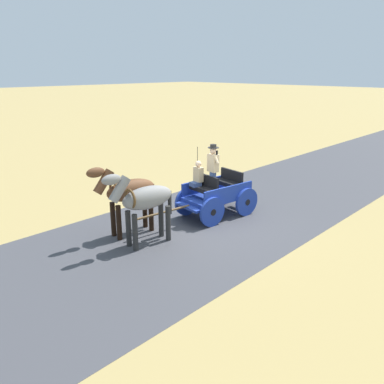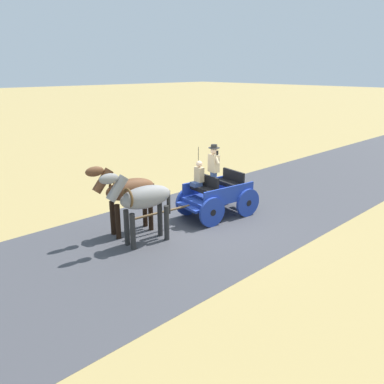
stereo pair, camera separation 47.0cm
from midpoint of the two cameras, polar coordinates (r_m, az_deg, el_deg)
name	(u,v)px [view 2 (the right image)]	position (r m, az deg, el deg)	size (l,w,h in m)	color
ground_plane	(206,223)	(12.67, 3.18, -4.58)	(200.00, 200.00, 0.00)	tan
road_surface	(206,223)	(12.67, 3.18, -4.56)	(6.15, 160.00, 0.01)	#424247
horse_drawn_carriage	(216,193)	(13.03, 4.58, -0.17)	(1.71, 4.51, 2.50)	#1E3899
horse_near_side	(142,199)	(10.84, -6.04, -1.08)	(0.76, 2.15, 2.21)	gray
horse_off_side	(127,191)	(11.60, -8.30, 0.09)	(0.77, 2.15, 2.21)	brown
traffic_cone	(227,179)	(16.90, 5.86, 1.97)	(0.32, 0.32, 0.50)	orange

